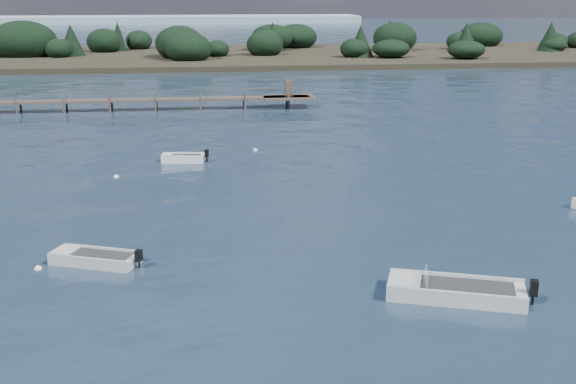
{
  "coord_description": "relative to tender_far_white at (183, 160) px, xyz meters",
  "views": [
    {
      "loc": [
        -4.83,
        -22.21,
        11.32
      ],
      "look_at": [
        -0.33,
        14.0,
        1.0
      ],
      "focal_mm": 45.0,
      "sensor_mm": 36.0,
      "label": 1
    }
  ],
  "objects": [
    {
      "name": "dinghy_mid_white_a",
      "position": [
        10.6,
        -23.8,
        0.01
      ],
      "size": [
        5.54,
        3.53,
        1.28
      ],
      "color": "#ACB2B4",
      "rests_on": "ground"
    },
    {
      "name": "ground",
      "position": [
        6.01,
        34.13,
        -0.15
      ],
      "size": [
        400.0,
        400.0,
        0.0
      ],
      "primitive_type": "plane",
      "color": "#152331",
      "rests_on": "ground"
    },
    {
      "name": "buoy_c",
      "position": [
        -5.73,
        -18.86,
        -0.15
      ],
      "size": [
        0.32,
        0.32,
        0.32
      ],
      "primitive_type": "sphere",
      "color": "white",
      "rests_on": "ground"
    },
    {
      "name": "buoy_e",
      "position": [
        5.14,
        2.96,
        -0.15
      ],
      "size": [
        0.32,
        0.32,
        0.32
      ],
      "primitive_type": "sphere",
      "color": "white",
      "rests_on": "ground"
    },
    {
      "name": "far_headland",
      "position": [
        31.01,
        74.13,
        1.81
      ],
      "size": [
        190.0,
        40.0,
        5.8
      ],
      "color": "black",
      "rests_on": "ground"
    },
    {
      "name": "buoy_extra_a",
      "position": [
        -4.08,
        -3.67,
        -0.15
      ],
      "size": [
        0.32,
        0.32,
        0.32
      ],
      "primitive_type": "sphere",
      "color": "white",
      "rests_on": "ground"
    },
    {
      "name": "tender_far_white",
      "position": [
        0.0,
        0.0,
        0.0
      ],
      "size": [
        3.21,
        1.48,
        1.08
      ],
      "color": "silver",
      "rests_on": "ground"
    },
    {
      "name": "dinghy_mid_grey",
      "position": [
        -3.44,
        -18.47,
        -0.01
      ],
      "size": [
        4.05,
        2.69,
        1.02
      ],
      "color": "#ACB2B4",
      "rests_on": "ground"
    },
    {
      "name": "jetty",
      "position": [
        -15.73,
        22.12,
        0.83
      ],
      "size": [
        64.5,
        3.2,
        3.4
      ],
      "color": "#4D4138",
      "rests_on": "ground"
    }
  ]
}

